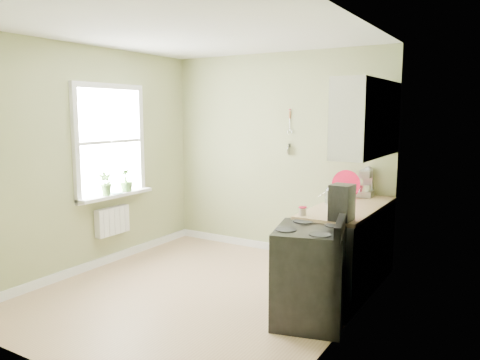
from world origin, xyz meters
The scene contains 21 objects.
floor centered at (0.00, 0.00, -0.01)m, with size 3.20×3.60×0.02m, color tan.
ceiling centered at (0.00, 0.00, 2.71)m, with size 3.20×3.60×0.02m, color white.
wall_back centered at (0.00, 1.81, 1.35)m, with size 3.20×0.02×2.70m, color tan.
wall_left centered at (-1.61, 0.00, 1.35)m, with size 0.02×3.60×2.70m, color tan.
wall_right centered at (1.61, 0.00, 1.35)m, with size 0.02×3.60×2.70m, color tan.
base_cabinets centered at (1.30, 1.00, 0.43)m, with size 0.60×1.60×0.87m, color white.
countertop centered at (1.29, 1.00, 0.89)m, with size 0.64×1.60×0.04m, color tan.
upper_cabinets centered at (1.43, 1.10, 1.85)m, with size 0.35×1.40×0.80m, color white.
window centered at (-1.58, 0.30, 1.55)m, with size 0.06×1.14×1.44m.
window_sill centered at (-1.51, 0.30, 0.88)m, with size 0.18×1.14×0.04m, color white.
radiator centered at (-1.54, 0.25, 0.55)m, with size 0.12×0.50×0.35m, color white.
wall_utensils centered at (0.20, 1.78, 1.56)m, with size 0.02×0.14×0.58m.
stove centered at (1.28, -0.02, 0.45)m, with size 0.80×0.85×1.00m.
stand_mixer centered at (1.27, 1.68, 1.06)m, with size 0.20×0.31×0.36m.
kettle centered at (1.08, 0.98, 1.01)m, with size 0.20×0.12×0.21m.
coffee_maker centered at (1.44, 0.30, 1.07)m, with size 0.20×0.22×0.34m.
red_tray centered at (1.11, 1.42, 1.08)m, with size 0.34×0.34×0.02m, color red.
jar centered at (1.05, 0.30, 0.95)m, with size 0.08×0.08×0.09m.
plant_a centered at (-1.50, 0.12, 1.05)m, with size 0.15×0.11×0.29m, color #517E37.
plant_b centered at (-1.50, 0.15, 1.06)m, with size 0.18×0.14×0.32m, color #517E37.
plant_c centered at (-1.50, 0.48, 1.05)m, with size 0.17×0.17×0.30m, color #517E37.
Camera 1 is at (2.86, -3.87, 1.91)m, focal length 35.00 mm.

